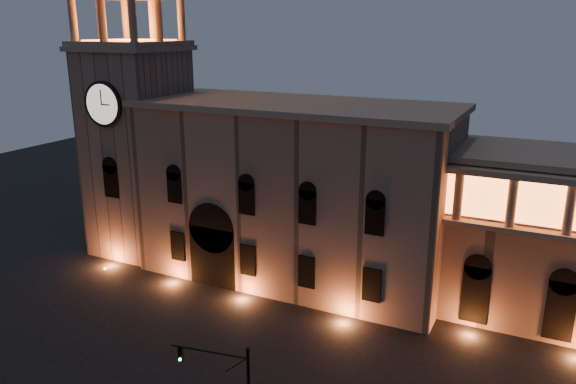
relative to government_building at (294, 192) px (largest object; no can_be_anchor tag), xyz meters
The scene contains 2 objects.
government_building is the anchor object (origin of this frame).
clock_tower 18.82m from the government_building, behind, with size 9.80×9.80×32.40m.
Camera 1 is at (20.55, -25.86, 24.29)m, focal length 35.00 mm.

